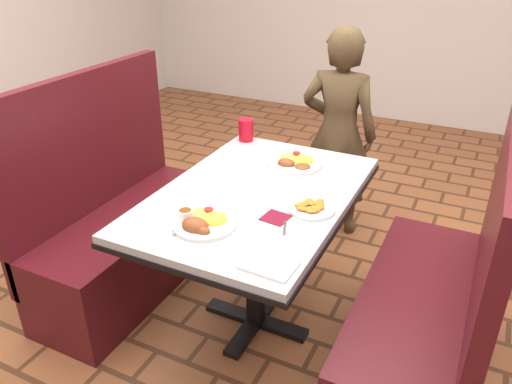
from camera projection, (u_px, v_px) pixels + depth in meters
dining_table at (256, 211)px, 2.26m from camera, size 0.81×1.21×0.75m
booth_bench_left at (125, 231)px, 2.72m from camera, size 0.47×1.20×1.17m
booth_bench_right at (427, 319)px, 2.09m from camera, size 0.47×1.20×1.17m
diner_person at (338, 134)px, 3.11m from camera, size 0.49×0.34×1.32m
near_dinner_plate at (203, 219)px, 1.94m from camera, size 0.25×0.25×0.08m
far_dinner_plate at (296, 160)px, 2.46m from camera, size 0.26×0.26×0.07m
plantain_plate at (311, 207)px, 2.06m from camera, size 0.19×0.19×0.03m
maroon_napkin at (276, 218)px, 2.01m from camera, size 0.11×0.11×0.00m
spoon_utensil at (285, 227)px, 1.94m from camera, size 0.05×0.11×0.00m
red_tumbler at (246, 130)px, 2.74m from camera, size 0.08×0.08×0.12m
paper_napkin at (269, 265)px, 1.71m from camera, size 0.19×0.15×0.01m
knife_utensil at (200, 227)px, 1.93m from camera, size 0.08×0.14×0.00m
fork_utensil at (188, 226)px, 1.93m from camera, size 0.05×0.16×0.00m
lettuce_shreds at (270, 188)px, 2.24m from camera, size 0.28×0.32×0.00m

